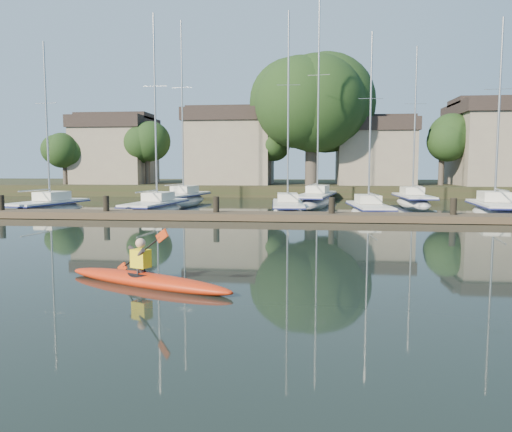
# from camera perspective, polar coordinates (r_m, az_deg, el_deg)

# --- Properties ---
(ground) EXTENTS (160.00, 160.00, 0.00)m
(ground) POSITION_cam_1_polar(r_m,az_deg,el_deg) (12.14, -2.95, -7.60)
(ground) COLOR black
(ground) RESTS_ON ground
(kayak) EXTENTS (4.70, 2.47, 1.55)m
(kayak) POSITION_cam_1_polar(r_m,az_deg,el_deg) (12.13, -12.51, -6.84)
(kayak) COLOR #D14710
(kayak) RESTS_ON ground
(dock) EXTENTS (34.00, 2.00, 1.80)m
(dock) POSITION_cam_1_polar(r_m,az_deg,el_deg) (25.86, 1.98, -0.01)
(dock) COLOR #4F3F2D
(dock) RESTS_ON ground
(sailboat_0) EXTENTS (3.20, 7.58, 11.66)m
(sailboat_0) POSITION_cam_1_polar(r_m,az_deg,el_deg) (33.97, -22.64, 0.26)
(sailboat_0) COLOR white
(sailboat_0) RESTS_ON ground
(sailboat_1) EXTENTS (2.81, 8.27, 13.26)m
(sailboat_1) POSITION_cam_1_polar(r_m,az_deg,el_deg) (31.76, -11.38, 0.26)
(sailboat_1) COLOR white
(sailboat_1) RESTS_ON ground
(sailboat_2) EXTENTS (2.44, 8.14, 13.29)m
(sailboat_2) POSITION_cam_1_polar(r_m,az_deg,el_deg) (31.11, 3.64, 0.27)
(sailboat_2) COLOR white
(sailboat_2) RESTS_ON ground
(sailboat_3) EXTENTS (2.46, 7.34, 11.63)m
(sailboat_3) POSITION_cam_1_polar(r_m,az_deg,el_deg) (30.13, 12.77, -0.05)
(sailboat_3) COLOR white
(sailboat_3) RESTS_ON ground
(sailboat_4) EXTENTS (2.95, 7.63, 12.67)m
(sailboat_4) POSITION_cam_1_polar(r_m,az_deg,el_deg) (32.65, 25.62, -0.09)
(sailboat_4) COLOR white
(sailboat_4) RESTS_ON ground
(sailboat_5) EXTENTS (3.46, 9.40, 15.22)m
(sailboat_5) POSITION_cam_1_polar(r_m,az_deg,el_deg) (39.74, -8.41, 1.38)
(sailboat_5) COLOR white
(sailboat_5) RESTS_ON ground
(sailboat_6) EXTENTS (3.89, 10.74, 16.73)m
(sailboat_6) POSITION_cam_1_polar(r_m,az_deg,el_deg) (39.38, 6.93, 1.36)
(sailboat_6) COLOR white
(sailboat_6) RESTS_ON ground
(sailboat_7) EXTENTS (2.27, 8.04, 12.89)m
(sailboat_7) POSITION_cam_1_polar(r_m,az_deg,el_deg) (39.55, 17.49, 1.15)
(sailboat_7) COLOR white
(sailboat_7) RESTS_ON ground
(shore) EXTENTS (90.00, 25.25, 12.75)m
(shore) POSITION_cam_1_polar(r_m,az_deg,el_deg) (51.95, 5.94, 6.20)
(shore) COLOR #253018
(shore) RESTS_ON ground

